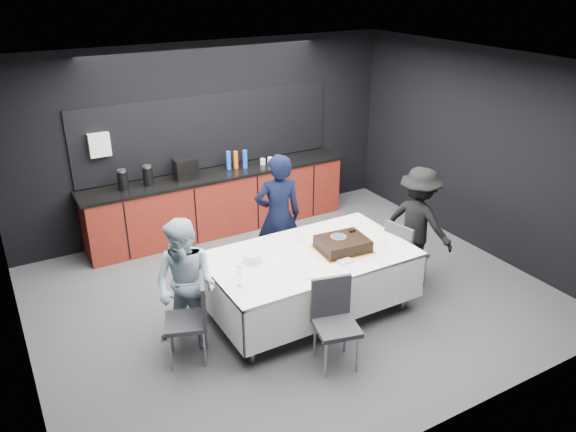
{
  "coord_description": "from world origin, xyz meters",
  "views": [
    {
      "loc": [
        -3.0,
        -5.15,
        3.78
      ],
      "look_at": [
        0.0,
        0.1,
        1.05
      ],
      "focal_mm": 35.0,
      "sensor_mm": 36.0,
      "label": 1
    }
  ],
  "objects_px": {
    "champagne_flute": "(238,272)",
    "chair_near": "(334,316)",
    "cake_assembly": "(343,244)",
    "plate_stack": "(252,258)",
    "person_right": "(418,223)",
    "party_table": "(310,264)",
    "person_left": "(186,286)",
    "person_center": "(278,217)",
    "chair_left": "(193,314)",
    "chair_right": "(403,251)"
  },
  "relations": [
    {
      "from": "cake_assembly",
      "to": "plate_stack",
      "type": "xyz_separation_m",
      "value": [
        -1.02,
        0.26,
        -0.02
      ]
    },
    {
      "from": "chair_left",
      "to": "person_right",
      "type": "bearing_deg",
      "value": 3.92
    },
    {
      "from": "chair_left",
      "to": "cake_assembly",
      "type": "bearing_deg",
      "value": 0.74
    },
    {
      "from": "person_center",
      "to": "chair_near",
      "type": "bearing_deg",
      "value": 92.12
    },
    {
      "from": "person_center",
      "to": "person_left",
      "type": "xyz_separation_m",
      "value": [
        -1.56,
        -0.85,
        -0.1
      ]
    },
    {
      "from": "champagne_flute",
      "to": "party_table",
      "type": "bearing_deg",
      "value": 13.21
    },
    {
      "from": "champagne_flute",
      "to": "cake_assembly",
      "type": "bearing_deg",
      "value": 5.31
    },
    {
      "from": "chair_right",
      "to": "party_table",
      "type": "bearing_deg",
      "value": 174.35
    },
    {
      "from": "champagne_flute",
      "to": "person_left",
      "type": "distance_m",
      "value": 0.6
    },
    {
      "from": "chair_near",
      "to": "person_left",
      "type": "xyz_separation_m",
      "value": [
        -1.2,
        0.98,
        0.2
      ]
    },
    {
      "from": "party_table",
      "to": "champagne_flute",
      "type": "relative_size",
      "value": 10.36
    },
    {
      "from": "cake_assembly",
      "to": "champagne_flute",
      "type": "distance_m",
      "value": 1.38
    },
    {
      "from": "party_table",
      "to": "person_left",
      "type": "distance_m",
      "value": 1.45
    },
    {
      "from": "plate_stack",
      "to": "chair_left",
      "type": "bearing_deg",
      "value": -160.99
    },
    {
      "from": "cake_assembly",
      "to": "chair_right",
      "type": "xyz_separation_m",
      "value": [
        0.9,
        -0.02,
        -0.32
      ]
    },
    {
      "from": "party_table",
      "to": "person_center",
      "type": "bearing_deg",
      "value": 82.86
    },
    {
      "from": "party_table",
      "to": "cake_assembly",
      "type": "bearing_deg",
      "value": -15.9
    },
    {
      "from": "champagne_flute",
      "to": "chair_near",
      "type": "xyz_separation_m",
      "value": [
        0.75,
        -0.63,
        -0.4
      ]
    },
    {
      "from": "champagne_flute",
      "to": "person_center",
      "type": "height_order",
      "value": "person_center"
    },
    {
      "from": "champagne_flute",
      "to": "person_right",
      "type": "relative_size",
      "value": 0.15
    },
    {
      "from": "cake_assembly",
      "to": "person_center",
      "type": "distance_m",
      "value": 1.1
    },
    {
      "from": "plate_stack",
      "to": "cake_assembly",
      "type": "bearing_deg",
      "value": -14.12
    },
    {
      "from": "chair_near",
      "to": "person_left",
      "type": "relative_size",
      "value": 0.63
    },
    {
      "from": "cake_assembly",
      "to": "person_right",
      "type": "height_order",
      "value": "person_right"
    },
    {
      "from": "person_left",
      "to": "chair_right",
      "type": "bearing_deg",
      "value": 48.04
    },
    {
      "from": "plate_stack",
      "to": "chair_right",
      "type": "relative_size",
      "value": 0.22
    },
    {
      "from": "chair_left",
      "to": "person_right",
      "type": "relative_size",
      "value": 0.62
    },
    {
      "from": "cake_assembly",
      "to": "chair_near",
      "type": "xyz_separation_m",
      "value": [
        -0.62,
        -0.76,
        -0.32
      ]
    },
    {
      "from": "chair_near",
      "to": "chair_right",
      "type": "bearing_deg",
      "value": 25.99
    },
    {
      "from": "champagne_flute",
      "to": "chair_right",
      "type": "height_order",
      "value": "champagne_flute"
    },
    {
      "from": "champagne_flute",
      "to": "person_left",
      "type": "xyz_separation_m",
      "value": [
        -0.45,
        0.34,
        -0.21
      ]
    },
    {
      "from": "plate_stack",
      "to": "person_left",
      "type": "bearing_deg",
      "value": -176.98
    },
    {
      "from": "party_table",
      "to": "chair_left",
      "type": "bearing_deg",
      "value": -174.93
    },
    {
      "from": "cake_assembly",
      "to": "chair_near",
      "type": "distance_m",
      "value": 1.03
    },
    {
      "from": "chair_right",
      "to": "chair_near",
      "type": "relative_size",
      "value": 1.0
    },
    {
      "from": "chair_right",
      "to": "person_left",
      "type": "distance_m",
      "value": 2.73
    },
    {
      "from": "cake_assembly",
      "to": "person_center",
      "type": "xyz_separation_m",
      "value": [
        -0.25,
        1.07,
        -0.02
      ]
    },
    {
      "from": "cake_assembly",
      "to": "chair_left",
      "type": "bearing_deg",
      "value": -179.26
    },
    {
      "from": "champagne_flute",
      "to": "chair_right",
      "type": "xyz_separation_m",
      "value": [
        2.27,
        0.11,
        -0.4
      ]
    },
    {
      "from": "plate_stack",
      "to": "chair_near",
      "type": "distance_m",
      "value": 1.13
    },
    {
      "from": "chair_left",
      "to": "person_right",
      "type": "xyz_separation_m",
      "value": [
        3.16,
        0.22,
        0.21
      ]
    },
    {
      "from": "chair_left",
      "to": "chair_right",
      "type": "relative_size",
      "value": 1.0
    },
    {
      "from": "chair_near",
      "to": "champagne_flute",
      "type": "bearing_deg",
      "value": 139.76
    },
    {
      "from": "plate_stack",
      "to": "person_right",
      "type": "height_order",
      "value": "person_right"
    },
    {
      "from": "chair_left",
      "to": "chair_near",
      "type": "relative_size",
      "value": 1.0
    },
    {
      "from": "chair_right",
      "to": "person_right",
      "type": "bearing_deg",
      "value": 27.11
    },
    {
      "from": "party_table",
      "to": "person_left",
      "type": "relative_size",
      "value": 1.58
    },
    {
      "from": "chair_near",
      "to": "cake_assembly",
      "type": "bearing_deg",
      "value": 50.83
    },
    {
      "from": "chair_right",
      "to": "plate_stack",
      "type": "bearing_deg",
      "value": 171.8
    },
    {
      "from": "person_center",
      "to": "person_right",
      "type": "xyz_separation_m",
      "value": [
        1.57,
        -0.88,
        -0.09
      ]
    }
  ]
}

